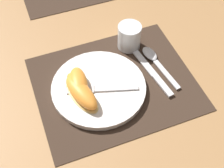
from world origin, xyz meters
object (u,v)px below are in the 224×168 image
Objects in this scene: spoon at (154,59)px; citrus_wedge_2 at (81,93)px; fork at (97,90)px; citrus_wedge_0 at (78,84)px; citrus_wedge_1 at (80,91)px; plate at (99,88)px; juice_glass at (129,38)px; knife at (152,72)px.

citrus_wedge_2 reaches higher than spoon.
fork is 1.33× the size of citrus_wedge_2.
citrus_wedge_0 is 0.03m from citrus_wedge_2.
citrus_wedge_2 is (0.00, -0.01, 0.00)m from citrus_wedge_1.
plate is 0.19m from juice_glass.
fork is at bearing -4.62° from citrus_wedge_1.
citrus_wedge_0 is (-0.21, 0.01, 0.03)m from knife.
spoon is at bearing 56.74° from knife.
plate is 0.06m from citrus_wedge_2.
citrus_wedge_0 reaches higher than plate.
citrus_wedge_0 is at bearing -172.45° from spoon.
fork is at bearing -137.56° from juice_glass.
citrus_wedge_1 reaches higher than knife.
citrus_wedge_1 is at bearing -145.86° from juice_glass.
citrus_wedge_1 is (-0.05, 0.00, 0.01)m from fork.
citrus_wedge_1 is at bearing 175.38° from fork.
spoon is 1.45× the size of citrus_wedge_0.
citrus_wedge_2 is at bearing -92.85° from citrus_wedge_0.
citrus_wedge_0 and citrus_wedge_2 have the same top height.
juice_glass reaches higher than citrus_wedge_1.
citrus_wedge_0 is at bearing 82.54° from citrus_wedge_1.
juice_glass is 0.13m from knife.
juice_glass is at bearing 41.38° from plate.
knife is at bearing 2.95° from citrus_wedge_1.
spoon is 0.24m from citrus_wedge_0.
citrus_wedge_1 is at bearing -171.54° from plate.
plate is at bearing -178.93° from knife.
knife is at bearing -2.37° from citrus_wedge_0.
citrus_wedge_0 reaches higher than citrus_wedge_1.
spoon is at bearing -60.27° from juice_glass.
citrus_wedge_2 is (-0.05, -0.01, 0.01)m from fork.
citrus_wedge_1 is (-0.00, -0.02, -0.00)m from citrus_wedge_0.
knife is 0.22m from citrus_wedge_1.
citrus_wedge_1 is 0.01m from citrus_wedge_2.
plate is at bearing 8.46° from citrus_wedge_1.
fork is (-0.20, -0.06, 0.01)m from spoon.
citrus_wedge_1 reaches higher than fork.
spoon is at bearing 13.06° from plate.
juice_glass is 0.22m from citrus_wedge_0.
plate is 1.87× the size of citrus_wedge_1.
knife is at bearing -123.26° from spoon.
fork is 0.05m from citrus_wedge_0.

